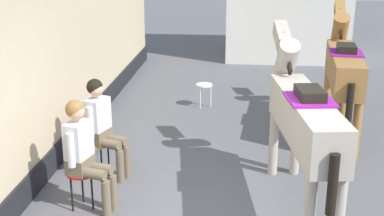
% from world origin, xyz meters
% --- Properties ---
extents(ground_plane, '(40.00, 40.00, 0.00)m').
position_xyz_m(ground_plane, '(0.00, 3.00, 0.00)').
color(ground_plane, '#56565B').
extents(pub_facade_wall, '(0.34, 14.00, 3.40)m').
position_xyz_m(pub_facade_wall, '(-2.55, 1.50, 1.54)').
color(pub_facade_wall, '#CCB793').
rests_on(pub_facade_wall, ground_plane).
extents(seated_visitor_near, '(0.61, 0.48, 1.39)m').
position_xyz_m(seated_visitor_near, '(-1.60, 0.31, 0.78)').
color(seated_visitor_near, red).
rests_on(seated_visitor_near, ground_plane).
extents(seated_visitor_far, '(0.61, 0.49, 1.39)m').
position_xyz_m(seated_visitor_far, '(-1.63, 1.24, 0.78)').
color(seated_visitor_far, gold).
rests_on(seated_visitor_far, ground_plane).
extents(saddled_horse_near, '(0.74, 2.99, 2.06)m').
position_xyz_m(saddled_horse_near, '(0.98, 0.72, 1.16)').
color(saddled_horse_near, '#B2A899').
rests_on(saddled_horse_near, ground_plane).
extents(saddled_horse_far, '(0.63, 3.00, 2.06)m').
position_xyz_m(saddled_horse_far, '(1.90, 3.30, 1.16)').
color(saddled_horse_far, '#9E6B38').
rests_on(saddled_horse_far, ground_plane).
extents(flower_planter_far, '(0.43, 0.43, 0.64)m').
position_xyz_m(flower_planter_far, '(-2.10, 2.02, 0.33)').
color(flower_planter_far, '#4C4C51').
rests_on(flower_planter_far, ground_plane).
extents(spare_stool_white, '(0.32, 0.32, 0.46)m').
position_xyz_m(spare_stool_white, '(-0.48, 4.46, 0.40)').
color(spare_stool_white, white).
rests_on(spare_stool_white, ground_plane).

